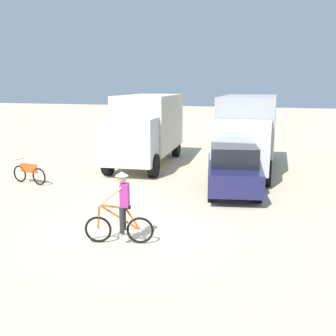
% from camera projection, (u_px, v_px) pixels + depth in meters
% --- Properties ---
extents(ground_plane, '(120.00, 120.00, 0.00)m').
position_uv_depth(ground_plane, '(131.00, 232.00, 10.56)').
color(ground_plane, beige).
extents(box_truck_cream_rv, '(2.97, 6.94, 3.35)m').
position_uv_depth(box_truck_cream_rv, '(147.00, 126.00, 19.19)').
color(box_truck_cream_rv, beige).
rests_on(box_truck_cream_rv, ground).
extents(box_truck_grey_hauler, '(2.62, 6.83, 3.35)m').
position_uv_depth(box_truck_grey_hauler, '(247.00, 129.00, 17.78)').
color(box_truck_grey_hauler, '#9E9EA3').
rests_on(box_truck_grey_hauler, ground).
extents(sedan_parked, '(2.58, 4.47, 1.76)m').
position_uv_depth(sedan_parked, '(233.00, 168.00, 14.26)').
color(sedan_parked, '#1E1E4C').
rests_on(sedan_parked, ground).
extents(cyclist_orange_shirt, '(1.69, 0.62, 1.82)m').
position_uv_depth(cyclist_orange_shirt, '(121.00, 210.00, 9.65)').
color(cyclist_orange_shirt, black).
rests_on(cyclist_orange_shirt, ground).
extents(bicycle_spare, '(1.71, 0.51, 0.97)m').
position_uv_depth(bicycle_spare, '(29.00, 174.00, 15.62)').
color(bicycle_spare, black).
rests_on(bicycle_spare, ground).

